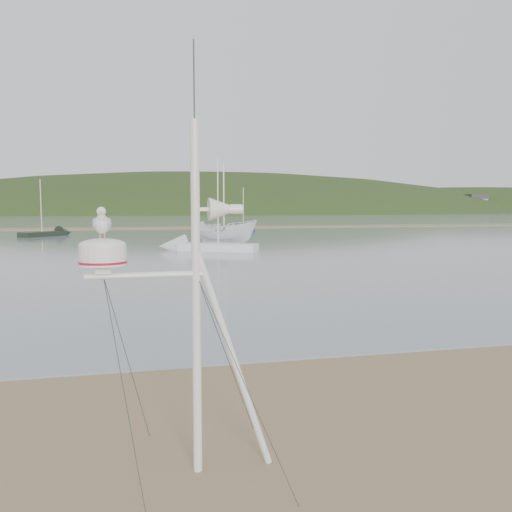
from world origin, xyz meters
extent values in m
plane|color=#7D6748|center=(0.00, 0.00, 0.00)|extent=(560.00, 560.00, 0.00)
cube|color=gray|center=(0.00, 132.00, 0.02)|extent=(560.00, 256.00, 0.04)
cube|color=#7D6748|center=(0.00, 70.00, 0.07)|extent=(560.00, 7.00, 0.07)
ellipsoid|color=#213315|center=(40.00, 235.00, -22.00)|extent=(400.00, 180.00, 80.00)
ellipsoid|color=#213315|center=(180.00, 235.00, -15.40)|extent=(300.00, 135.00, 56.00)
cube|color=beige|center=(-36.00, 196.00, 4.00)|extent=(8.40, 6.30, 8.00)
cube|color=beige|center=(-10.00, 196.00, 4.00)|extent=(8.40, 6.30, 8.00)
cube|color=beige|center=(16.00, 196.00, 4.00)|extent=(8.40, 6.30, 8.00)
cube|color=beige|center=(42.00, 196.00, 4.00)|extent=(8.40, 6.30, 8.00)
cube|color=beige|center=(68.00, 196.00, 4.00)|extent=(8.40, 6.30, 8.00)
cube|color=beige|center=(94.00, 196.00, 4.00)|extent=(8.40, 6.30, 8.00)
cube|color=beige|center=(120.00, 196.00, 4.00)|extent=(8.40, 6.30, 8.00)
cube|color=beige|center=(146.00, 196.00, 4.00)|extent=(8.40, 6.30, 8.00)
cylinder|color=white|center=(1.19, -0.06, 2.03)|extent=(0.10, 0.10, 4.07)
cylinder|color=white|center=(1.62, -0.06, 1.32)|extent=(0.94, 0.08, 2.67)
cylinder|color=white|center=(0.63, -0.06, 2.34)|extent=(1.32, 0.07, 0.07)
cylinder|color=#2D382D|center=(1.19, -0.06, 4.48)|extent=(0.02, 0.02, 0.92)
cube|color=white|center=(0.17, -0.06, 2.42)|extent=(0.16, 0.16, 0.09)
cylinder|color=white|center=(0.17, -0.06, 2.57)|extent=(0.51, 0.51, 0.22)
cylinder|color=red|center=(0.17, -0.06, 2.50)|extent=(0.52, 0.52, 0.03)
ellipsoid|color=white|center=(0.17, -0.06, 2.69)|extent=(0.51, 0.51, 0.14)
cone|color=white|center=(1.47, -0.06, 3.07)|extent=(0.26, 0.26, 0.26)
cylinder|color=white|center=(1.66, -0.06, 3.07)|extent=(0.14, 0.11, 0.11)
cube|color=white|center=(1.29, -0.06, 3.07)|extent=(0.20, 0.04, 0.04)
cylinder|color=tan|center=(0.14, -0.06, 2.79)|extent=(0.01, 0.01, 0.07)
cylinder|color=tan|center=(0.20, -0.06, 2.79)|extent=(0.01, 0.01, 0.07)
ellipsoid|color=white|center=(0.17, -0.06, 2.91)|extent=(0.17, 0.27, 0.20)
ellipsoid|color=#AEB0B6|center=(0.09, -0.07, 2.91)|extent=(0.05, 0.22, 0.13)
ellipsoid|color=#AEB0B6|center=(0.25, -0.07, 2.91)|extent=(0.05, 0.22, 0.13)
cone|color=white|center=(0.17, 0.08, 2.89)|extent=(0.09, 0.08, 0.09)
ellipsoid|color=white|center=(0.17, -0.16, 3.00)|extent=(0.08, 0.08, 0.12)
sphere|color=white|center=(0.17, -0.19, 3.05)|extent=(0.10, 0.10, 0.10)
cone|color=gold|center=(0.17, -0.24, 3.05)|extent=(0.02, 0.05, 0.02)
imported|color=white|center=(7.94, 35.09, 2.65)|extent=(2.67, 2.64, 5.21)
cube|color=white|center=(6.64, 30.17, 0.29)|extent=(5.52, 3.97, 0.50)
cone|color=white|center=(3.61, 31.74, 0.29)|extent=(2.44, 2.37, 1.71)
cylinder|color=white|center=(6.64, 30.17, 3.47)|extent=(0.08, 0.08, 5.86)
cube|color=#141D47|center=(14.42, 57.49, 0.29)|extent=(1.78, 4.42, 0.50)
cone|color=#141D47|center=(14.16, 60.23, 0.29)|extent=(1.52, 1.63, 1.38)
cylinder|color=white|center=(14.42, 57.49, 2.91)|extent=(0.08, 0.08, 4.74)
cube|color=black|center=(-7.59, 51.70, 0.29)|extent=(4.25, 4.58, 0.50)
cone|color=black|center=(-5.60, 53.99, 0.29)|extent=(2.23, 2.25, 1.52)
cylinder|color=white|center=(-7.59, 51.70, 3.15)|extent=(0.08, 0.08, 5.22)
camera|label=1|loc=(0.40, -6.17, 3.11)|focal=38.00mm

